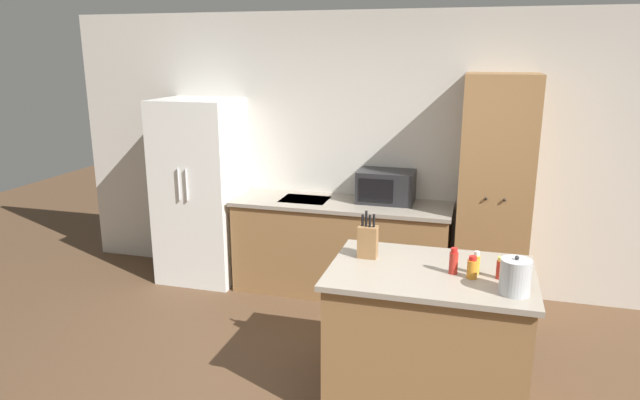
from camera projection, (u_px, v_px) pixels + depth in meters
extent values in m
cube|color=beige|center=(425.00, 155.00, 5.30)|extent=(7.20, 0.06, 2.60)
cube|color=white|center=(201.00, 191.00, 5.63)|extent=(0.77, 0.66, 1.80)
cylinder|color=silver|center=(179.00, 184.00, 5.28)|extent=(0.02, 0.02, 0.30)
cylinder|color=silver|center=(186.00, 185.00, 5.26)|extent=(0.02, 0.02, 0.30)
cube|color=olive|center=(341.00, 249.00, 5.39)|extent=(1.98, 0.61, 0.85)
cube|color=gray|center=(342.00, 204.00, 5.28)|extent=(2.02, 0.65, 0.03)
cube|color=#9EA0A3|center=(305.00, 200.00, 5.37)|extent=(0.44, 0.34, 0.01)
cube|color=olive|center=(494.00, 196.00, 4.90)|extent=(0.60, 0.57, 2.06)
sphere|color=black|center=(486.00, 199.00, 4.64)|extent=(0.02, 0.02, 0.02)
sphere|color=black|center=(504.00, 200.00, 4.60)|extent=(0.02, 0.02, 0.02)
cube|color=olive|center=(427.00, 338.00, 3.68)|extent=(1.20, 0.83, 0.88)
cube|color=gray|center=(431.00, 273.00, 3.57)|extent=(1.26, 0.89, 0.03)
cube|color=#232326|center=(386.00, 186.00, 5.24)|extent=(0.51, 0.35, 0.29)
cube|color=black|center=(376.00, 190.00, 5.09)|extent=(0.31, 0.01, 0.21)
cube|color=olive|center=(368.00, 242.00, 3.76)|extent=(0.13, 0.09, 0.21)
cylinder|color=black|center=(363.00, 220.00, 3.73)|extent=(0.02, 0.02, 0.08)
cylinder|color=black|center=(366.00, 219.00, 3.72)|extent=(0.02, 0.02, 0.11)
cylinder|color=black|center=(370.00, 221.00, 3.71)|extent=(0.02, 0.02, 0.08)
cylinder|color=black|center=(374.00, 221.00, 3.71)|extent=(0.02, 0.02, 0.09)
cylinder|color=#B2281E|center=(453.00, 263.00, 3.49)|extent=(0.05, 0.05, 0.14)
cylinder|color=red|center=(454.00, 250.00, 3.47)|extent=(0.04, 0.04, 0.03)
cylinder|color=#B2281E|center=(500.00, 270.00, 3.42)|extent=(0.05, 0.05, 0.11)
cylinder|color=#E5DB4C|center=(501.00, 259.00, 3.40)|extent=(0.03, 0.03, 0.02)
cylinder|color=orange|center=(472.00, 269.00, 3.42)|extent=(0.06, 0.06, 0.11)
cylinder|color=red|center=(473.00, 258.00, 3.40)|extent=(0.05, 0.05, 0.03)
cylinder|color=gold|center=(476.00, 265.00, 3.49)|extent=(0.04, 0.04, 0.12)
cylinder|color=silver|center=(477.00, 253.00, 3.47)|extent=(0.03, 0.03, 0.03)
cylinder|color=#B2B5B7|center=(515.00, 277.00, 3.19)|extent=(0.17, 0.17, 0.20)
sphere|color=#262628|center=(517.00, 258.00, 3.16)|extent=(0.02, 0.02, 0.02)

